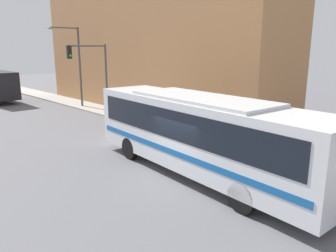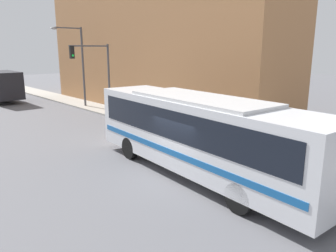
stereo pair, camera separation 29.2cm
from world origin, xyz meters
name	(u,v)px [view 1 (the left image)]	position (x,y,z in m)	size (l,w,h in m)	color
ground_plane	(182,179)	(0.00, 0.00, 0.00)	(120.00, 120.00, 0.00)	slate
sidewalk	(75,103)	(5.70, 20.00, 0.07)	(2.41, 70.00, 0.14)	#A8A399
building_facade	(150,34)	(9.91, 13.76, 6.37)	(6.00, 25.51, 12.74)	#B27A4C
city_bus	(200,131)	(0.86, -0.18, 1.93)	(3.53, 11.81, 3.32)	silver
fire_hydrant	(218,135)	(5.10, 2.21, 0.48)	(0.22, 0.30, 0.70)	red
traffic_light_pole	(93,67)	(4.14, 13.60, 3.83)	(3.28, 0.35, 5.39)	#47474C
parking_meter	(136,108)	(5.10, 9.69, 1.07)	(0.14, 0.14, 1.39)	#47474C
street_lamp	(75,60)	(4.96, 17.97, 4.25)	(2.77, 0.28, 6.84)	#47474C
pedestrian_near_corner	(154,112)	(5.39, 8.05, 0.98)	(0.34, 0.34, 1.67)	#23283D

